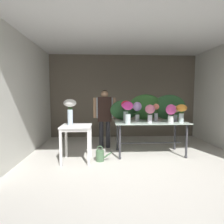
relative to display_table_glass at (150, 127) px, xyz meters
name	(u,v)px	position (x,y,z in m)	size (l,w,h in m)	color
ground_plane	(131,152)	(-0.44, 0.18, -0.68)	(8.05, 8.05, 0.00)	beige
wall_back	(123,96)	(-0.44, 2.01, 0.72)	(5.12, 0.12, 2.81)	#706656
wall_left	(26,97)	(-3.00, 0.18, 0.72)	(0.12, 3.78, 2.81)	silver
ceiling_slab	(132,36)	(-0.44, 0.18, 2.19)	(5.24, 3.78, 0.12)	silver
display_table_glass	(150,127)	(0.00, 0.00, 0.00)	(1.73, 0.88, 0.82)	silver
side_table_white	(76,130)	(-1.72, -0.41, 0.00)	(0.64, 0.63, 0.80)	white
florist	(105,112)	(-1.10, 0.60, 0.30)	(0.62, 0.24, 1.58)	#232328
foliage_backdrop	(149,108)	(0.05, 0.32, 0.44)	(1.98, 0.25, 0.66)	#28562D
vase_magenta_dahlias	(128,110)	(-0.59, -0.31, 0.45)	(0.26, 0.24, 0.50)	silver
vase_fuchsia_carnations	(171,112)	(0.43, -0.20, 0.39)	(0.23, 0.23, 0.42)	silver
vase_rosy_freesia	(150,111)	(-0.04, -0.14, 0.39)	(0.23, 0.23, 0.42)	silver
vase_coral_peonies	(156,111)	(0.17, 0.09, 0.38)	(0.15, 0.15, 0.43)	silver
vase_peach_stock	(176,112)	(0.66, 0.08, 0.36)	(0.19, 0.17, 0.37)	silver
vase_sunset_roses	(181,111)	(0.69, -0.18, 0.41)	(0.24, 0.24, 0.42)	silver
vase_crimson_lilies	(126,109)	(-0.58, 0.08, 0.44)	(0.23, 0.23, 0.50)	silver
vase_lilac_snapdragons	(137,109)	(-0.30, 0.12, 0.43)	(0.25, 0.22, 0.47)	silver
vase_white_roses_tall	(70,108)	(-1.85, -0.41, 0.49)	(0.27, 0.27, 0.57)	silver
watering_can	(100,155)	(-1.21, -0.43, -0.55)	(0.35, 0.18, 0.34)	#4C704C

